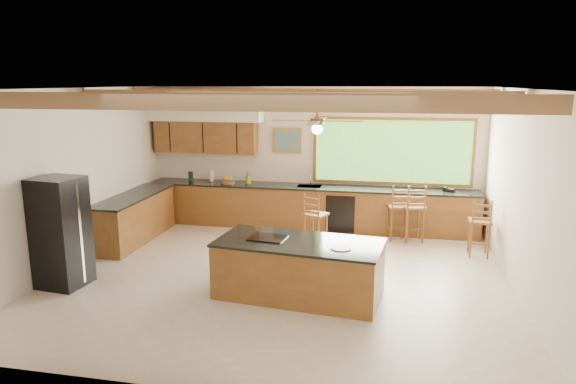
# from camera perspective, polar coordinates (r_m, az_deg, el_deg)

# --- Properties ---
(ground) EXTENTS (7.20, 7.20, 0.00)m
(ground) POSITION_cam_1_polar(r_m,az_deg,el_deg) (8.45, -0.83, -9.38)
(ground) COLOR beige
(ground) RESTS_ON ground
(room_shell) EXTENTS (7.27, 6.54, 3.02)m
(room_shell) POSITION_cam_1_polar(r_m,az_deg,el_deg) (8.58, -1.06, 6.22)
(room_shell) COLOR beige
(room_shell) RESTS_ON ground
(counter_run) EXTENTS (7.12, 3.10, 1.22)m
(counter_run) POSITION_cam_1_polar(r_m,az_deg,el_deg) (10.82, -2.25, -1.94)
(counter_run) COLOR brown
(counter_run) RESTS_ON ground
(island) EXTENTS (2.51, 1.39, 0.85)m
(island) POSITION_cam_1_polar(r_m,az_deg,el_deg) (7.61, 1.22, -8.49)
(island) COLOR brown
(island) RESTS_ON ground
(refrigerator) EXTENTS (0.73, 0.71, 1.70)m
(refrigerator) POSITION_cam_1_polar(r_m,az_deg,el_deg) (8.59, -23.92, -4.11)
(refrigerator) COLOR black
(refrigerator) RESTS_ON ground
(bar_stool_a) EXTENTS (0.50, 0.50, 1.08)m
(bar_stool_a) POSITION_cam_1_polar(r_m,az_deg,el_deg) (9.64, 3.06, -2.65)
(bar_stool_a) COLOR brown
(bar_stool_a) RESTS_ON ground
(bar_stool_b) EXTENTS (0.50, 0.50, 1.13)m
(bar_stool_b) POSITION_cam_1_polar(r_m,az_deg,el_deg) (10.36, 12.12, -1.68)
(bar_stool_b) COLOR brown
(bar_stool_b) RESTS_ON ground
(bar_stool_c) EXTENTS (0.50, 0.50, 1.15)m
(bar_stool_c) POSITION_cam_1_polar(r_m,az_deg,el_deg) (10.31, 13.77, -1.76)
(bar_stool_c) COLOR brown
(bar_stool_c) RESTS_ON ground
(bar_stool_d) EXTENTS (0.40, 0.40, 1.08)m
(bar_stool_d) POSITION_cam_1_polar(r_m,az_deg,el_deg) (9.80, 20.61, -3.20)
(bar_stool_d) COLOR brown
(bar_stool_d) RESTS_ON ground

